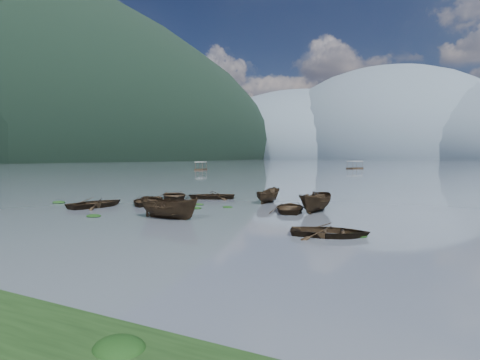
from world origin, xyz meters
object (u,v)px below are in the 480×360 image
at_px(pontoon_centre, 355,169).
at_px(rowboat_3, 290,211).
at_px(pontoon_left, 201,170).
at_px(rowboat_0, 147,204).

bearing_deg(pontoon_centre, rowboat_3, -59.30).
distance_m(pontoon_left, pontoon_centre, 54.88).
xyz_separation_m(rowboat_3, pontoon_centre, (-12.59, 109.94, 0.00)).
xyz_separation_m(rowboat_0, rowboat_3, (12.15, 1.56, 0.00)).
bearing_deg(pontoon_left, rowboat_3, -72.39).
relative_size(rowboat_0, pontoon_centre, 0.72).
distance_m(rowboat_0, pontoon_centre, 111.50).
relative_size(rowboat_0, rowboat_3, 1.10).
bearing_deg(rowboat_3, pontoon_centre, -101.11).
bearing_deg(rowboat_3, rowboat_0, -10.32).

